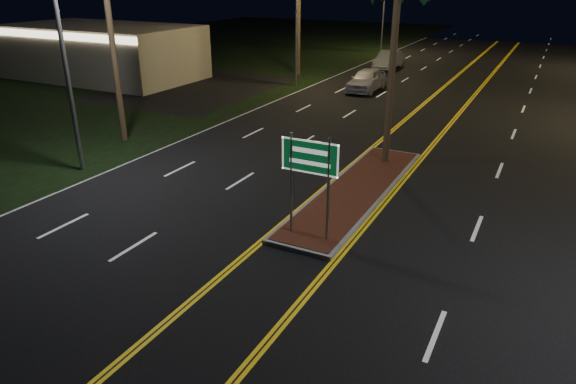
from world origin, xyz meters
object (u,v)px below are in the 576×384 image
Objects in this scene: commercial_building at (102,52)px; streetlight_left_near at (67,30)px; median_island at (356,190)px; highway_sign at (310,167)px; car_far at (388,58)px; car_near at (367,78)px; streetlight_left_mid at (302,4)px.

commercial_building is 22.49m from streetlight_left_near.
median_island is 3.20× the size of highway_sign.
streetlight_left_near is at bearing -164.22° from median_island.
streetlight_left_near reaches higher than commercial_building.
commercial_building reaches higher than car_far.
median_island is 18.62m from car_near.
median_island is 29.13m from commercial_building.
streetlight_left_near is at bearing 173.53° from highway_sign.
car_near is (-5.84, 17.66, 0.82)m from median_island.
median_island is 12.36m from streetlight_left_near.
streetlight_left_near is at bearing -90.00° from streetlight_left_mid.
streetlight_left_near is at bearing -46.10° from commercial_building.
highway_sign is at bearing -33.48° from commercial_building.
streetlight_left_near reaches higher than car_far.
streetlight_left_near is at bearing -97.36° from car_far.
streetlight_left_near is 30.97m from car_far.
streetlight_left_mid is 1.66× the size of car_near.
car_far reaches higher than median_island.
car_near is at bearing 7.89° from streetlight_left_mid.
median_island is 4.80m from highway_sign.
highway_sign is 0.62× the size of car_far.
car_near is (4.77, 0.66, -4.75)m from streetlight_left_mid.
streetlight_left_mid is at bearing 116.59° from highway_sign.
streetlight_left_mid is 1.73× the size of car_far.
car_far is (3.36, 10.42, -4.79)m from streetlight_left_mid.
car_far is (3.36, 30.42, -4.79)m from streetlight_left_near.
streetlight_left_near and streetlight_left_mid have the same top height.
median_island is 1.97× the size of car_far.
highway_sign is 11.17m from streetlight_left_near.
highway_sign reaches higher than car_far.
commercial_building is (-26.00, 12.99, 1.92)m from median_island.
streetlight_left_near reaches higher than car_near.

